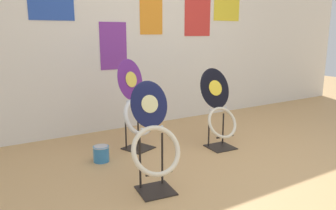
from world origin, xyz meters
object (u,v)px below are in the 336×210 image
object	(u,v)px
toilet_seat_display_jazz_black	(219,112)
paint_can	(101,153)
toilet_seat_display_purple_note	(136,107)
toilet_seat_display_navy_moon	(154,141)

from	to	relation	value
toilet_seat_display_jazz_black	paint_can	bearing A→B (deg)	168.23
toilet_seat_display_jazz_black	toilet_seat_display_purple_note	size ratio (longest dim) A/B	0.89
toilet_seat_display_navy_moon	paint_can	size ratio (longest dim) A/B	5.44
toilet_seat_display_navy_moon	toilet_seat_display_purple_note	world-z (taller)	toilet_seat_display_purple_note
toilet_seat_display_navy_moon	paint_can	xyz separation A→B (m)	(-0.15, 0.82, -0.33)
toilet_seat_display_jazz_black	paint_can	distance (m)	1.35
toilet_seat_display_jazz_black	toilet_seat_display_navy_moon	size ratio (longest dim) A/B	0.99
toilet_seat_display_purple_note	paint_can	world-z (taller)	toilet_seat_display_purple_note
paint_can	toilet_seat_display_navy_moon	bearing A→B (deg)	-79.25
toilet_seat_display_purple_note	paint_can	size ratio (longest dim) A/B	6.07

